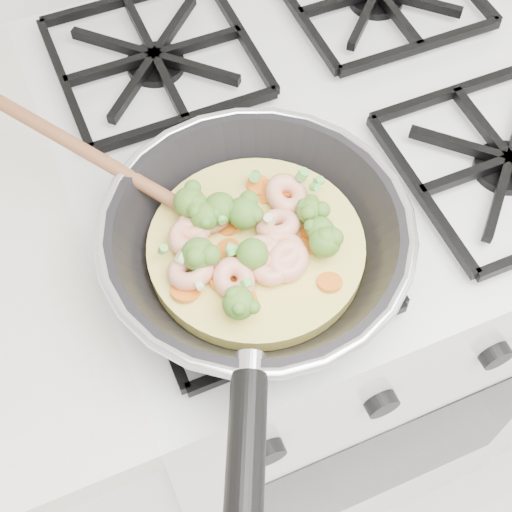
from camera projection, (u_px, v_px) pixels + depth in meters
name	position (u px, v px, depth m)	size (l,w,h in m)	color
stove	(301.00, 298.00, 1.21)	(0.60, 0.60, 0.92)	silver
skillet	(254.00, 245.00, 0.68)	(0.35, 0.53, 0.10)	black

